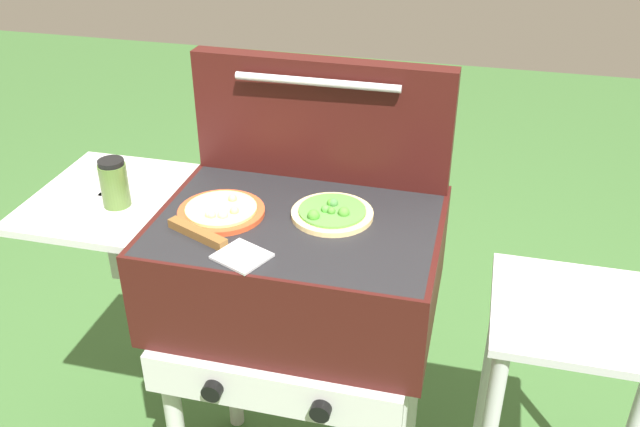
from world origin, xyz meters
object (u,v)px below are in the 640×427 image
pizza_veggie (332,213)px  sauce_jar (114,183)px  grill (293,272)px  spatula (215,242)px  pizza_cheese (221,211)px  prep_table (578,387)px

pizza_veggie → sauce_jar: (-0.49, -0.07, 0.05)m
grill → spatula: spatula is taller
grill → sauce_jar: sauce_jar is taller
grill → pizza_cheese: size_ratio=4.88×
grill → spatula: (-0.12, -0.14, 0.15)m
grill → pizza_veggie: size_ratio=5.19×
grill → spatula: bearing=-130.8°
pizza_veggie → pizza_cheese: bearing=-168.1°
grill → prep_table: grill is taller
sauce_jar → spatula: bearing=-20.9°
pizza_veggie → pizza_cheese: (-0.24, -0.05, -0.00)m
pizza_veggie → grill: bearing=-160.1°
pizza_cheese → spatula: pizza_cheese is taller
sauce_jar → spatula: (0.28, -0.11, -0.05)m
sauce_jar → spatula: sauce_jar is taller
pizza_veggie → spatula: pizza_veggie is taller
pizza_cheese → sauce_jar: bearing=-176.4°
pizza_veggie → prep_table: (0.59, -0.03, -0.37)m
grill → prep_table: size_ratio=1.26×
sauce_jar → prep_table: 1.16m
prep_table → pizza_veggie: bearing=177.4°
pizza_cheese → prep_table: 0.91m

